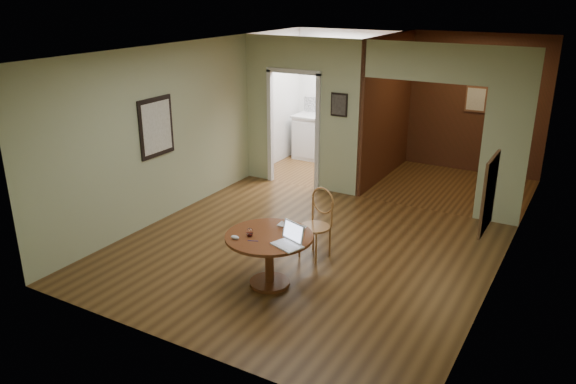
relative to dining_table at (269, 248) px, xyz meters
The scene contains 11 objects.
floor 1.07m from the dining_table, 95.96° to the left, with size 5.00×5.00×0.00m, color #432A13.
room_shell 4.16m from the dining_table, 97.99° to the left, with size 5.20×7.50×5.00m.
dining_table is the anchor object (origin of this frame).
chair 1.03m from the dining_table, 81.97° to the left, with size 0.49×0.49×0.97m.
open_laptop 0.42m from the dining_table, 14.51° to the right, with size 0.40×0.40×0.24m.
closed_laptop 0.36m from the dining_table, 65.58° to the left, with size 0.36×0.23×0.03m, color silver.
mouse 0.46m from the dining_table, 134.69° to the right, with size 0.11×0.06×0.05m, color silver.
wine_glass 0.33m from the dining_table, 144.19° to the right, with size 0.09×0.09×0.10m, color white, non-canonical shape.
pen 0.31m from the dining_table, 108.07° to the right, with size 0.01×0.01×0.12m, color #0D145B.
kitchen_cabinet 5.35m from the dining_table, 105.72° to the left, with size 2.06×0.60×0.94m.
grocery_bag 5.22m from the dining_table, 97.57° to the left, with size 0.28×0.24×0.28m, color tan.
Camera 1 is at (3.38, -6.19, 3.49)m, focal length 35.00 mm.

